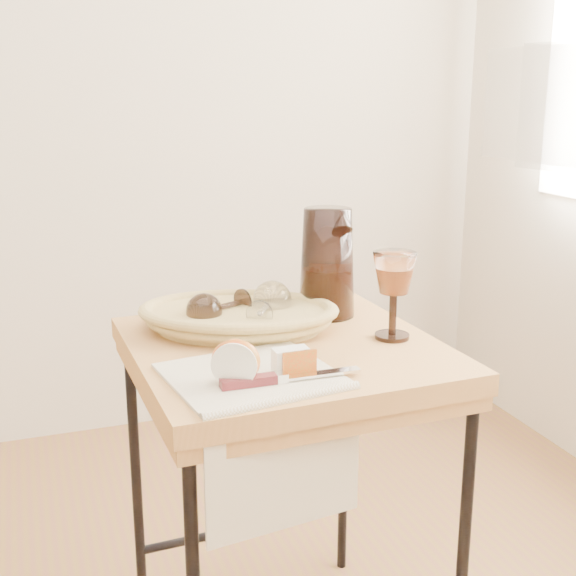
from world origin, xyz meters
name	(u,v)px	position (x,y,z in m)	size (l,w,h in m)	color
side_table	(285,511)	(0.52, 0.43, 0.38)	(0.60, 0.60, 0.76)	#8D5E26
tea_towel	(251,375)	(0.40, 0.27, 0.77)	(0.29, 0.26, 0.01)	white
bread_basket	(239,318)	(0.45, 0.54, 0.79)	(0.37, 0.26, 0.05)	olive
goblet_lying_a	(221,307)	(0.42, 0.55, 0.81)	(0.12, 0.08, 0.08)	#3E2B21
goblet_lying_b	(267,306)	(0.51, 0.52, 0.82)	(0.14, 0.09, 0.09)	white
pitcher	(327,263)	(0.67, 0.58, 0.88)	(0.17, 0.25, 0.28)	black
wine_goblet	(393,295)	(0.73, 0.38, 0.85)	(0.09, 0.09, 0.18)	white
apple_half	(236,361)	(0.36, 0.24, 0.81)	(0.09, 0.04, 0.08)	red
apple_wedge	(291,360)	(0.47, 0.26, 0.79)	(0.06, 0.03, 0.04)	white
table_knife	(286,376)	(0.45, 0.22, 0.78)	(0.25, 0.03, 0.02)	silver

